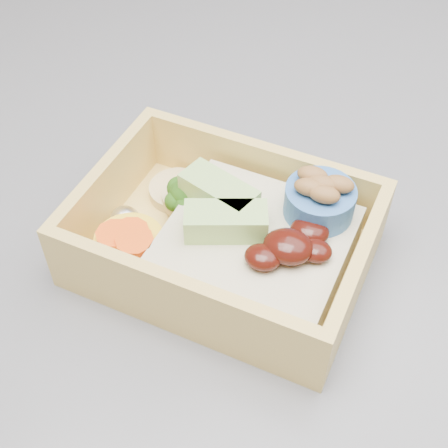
% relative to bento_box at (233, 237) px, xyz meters
% --- Properties ---
extents(bento_box, '(0.22, 0.17, 0.07)m').
position_rel_bento_box_xyz_m(bento_box, '(0.00, 0.00, 0.00)').
color(bento_box, '#E0BA5C').
rests_on(bento_box, island).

